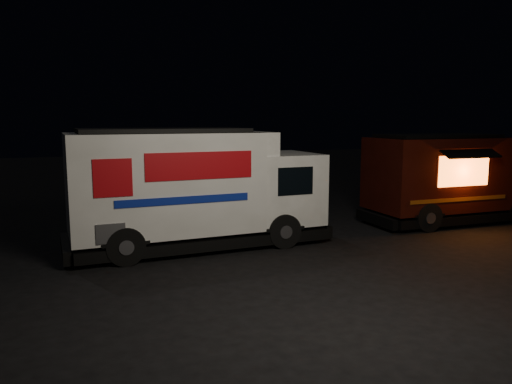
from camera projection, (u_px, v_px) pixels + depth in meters
name	position (u px, v px, depth m)	size (l,w,h in m)	color
ground	(276.00, 273.00, 11.53)	(80.00, 80.00, 0.00)	black
white_truck	(199.00, 188.00, 13.76)	(7.25, 2.47, 3.29)	white
red_truck	(456.00, 178.00, 17.18)	(6.49, 2.39, 3.02)	black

